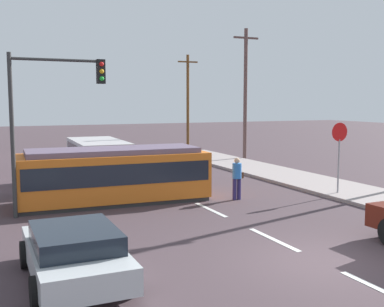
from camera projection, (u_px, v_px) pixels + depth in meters
name	position (u px, v px, depth m)	size (l,w,h in m)	color
ground_plane	(170.00, 191.00, 20.48)	(120.00, 120.00, 0.00)	#46373D
sidewalk_curb_right	(356.00, 193.00, 19.61)	(3.20, 36.00, 0.14)	gray
lane_stripe_0	(384.00, 292.00, 9.59)	(0.16, 2.40, 0.01)	silver
lane_stripe_1	(273.00, 239.00, 13.22)	(0.16, 2.40, 0.01)	silver
lane_stripe_2	(210.00, 210.00, 16.85)	(0.16, 2.40, 0.01)	silver
lane_stripe_3	(137.00, 175.00, 24.81)	(0.16, 2.40, 0.01)	silver
lane_stripe_4	(109.00, 162.00, 30.26)	(0.16, 2.40, 0.01)	silver
streetcar_tram	(114.00, 174.00, 18.12)	(7.26, 2.82, 2.09)	orange
city_bus	(98.00, 155.00, 25.06)	(2.68, 5.87, 1.81)	#AFADAD
pedestrian_crossing	(237.00, 176.00, 18.52)	(0.51, 0.36, 1.67)	navy
parked_sedan_near	(74.00, 252.00, 10.16)	(2.06, 4.03, 1.19)	silver
parked_sedan_mid	(46.00, 175.00, 20.92)	(1.96, 4.26, 1.19)	silver
stop_sign	(339.00, 143.00, 19.12)	(0.76, 0.07, 2.88)	gray
traffic_light_mast	(49.00, 103.00, 15.76)	(3.19, 0.33, 5.46)	#333333
utility_pole_mid	(245.00, 92.00, 30.94)	(1.80, 0.24, 8.60)	brown
utility_pole_far	(188.00, 99.00, 40.37)	(1.80, 0.24, 7.84)	brown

